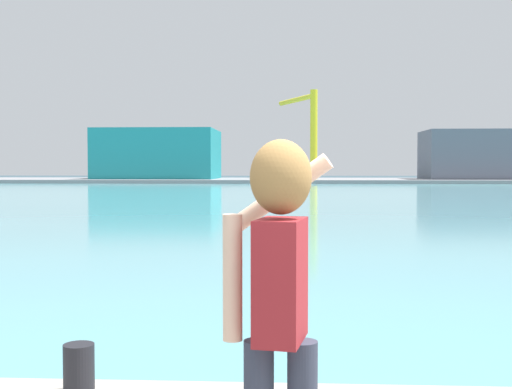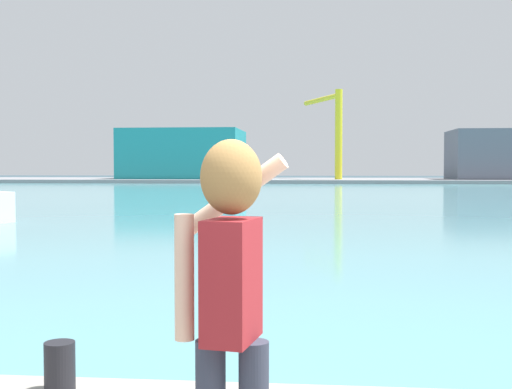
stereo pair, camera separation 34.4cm
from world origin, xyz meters
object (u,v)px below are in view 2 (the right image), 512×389
at_px(person_photographer, 230,287).
at_px(port_crane, 333,123).
at_px(harbor_bollard, 60,366).
at_px(warehouse_left, 184,154).
at_px(warehouse_right, 504,155).

height_order(person_photographer, port_crane, port_crane).
distance_m(harbor_bollard, warehouse_left, 92.63).
relative_size(harbor_bollard, warehouse_left, 0.02).
distance_m(person_photographer, warehouse_left, 94.44).
relative_size(warehouse_left, warehouse_right, 1.17).
xyz_separation_m(person_photographer, port_crane, (2.26, 89.55, 6.71)).
relative_size(person_photographer, warehouse_left, 0.10).
bearing_deg(warehouse_right, warehouse_left, 178.01).
xyz_separation_m(warehouse_left, port_crane, (21.69, -2.83, 4.32)).
distance_m(warehouse_left, warehouse_right, 45.31).
height_order(person_photographer, warehouse_right, warehouse_right).
bearing_deg(harbor_bollard, person_photographer, -47.22).
xyz_separation_m(warehouse_left, warehouse_right, (45.28, -1.57, -0.16)).
height_order(person_photographer, harbor_bollard, person_photographer).
relative_size(harbor_bollard, warehouse_right, 0.02).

